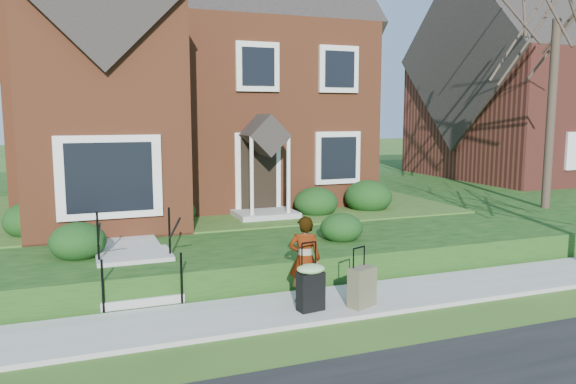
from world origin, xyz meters
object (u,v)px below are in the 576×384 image
front_steps (137,270)px  suitcase_olive (362,287)px  suitcase_black (311,284)px  woman (305,259)px

front_steps → suitcase_olive: front_steps is taller
suitcase_black → suitcase_olive: (0.90, -0.13, -0.11)m
suitcase_black → front_steps: bearing=132.5°
suitcase_black → suitcase_olive: suitcase_black is taller
woman → suitcase_olive: woman is taller
suitcase_olive → suitcase_black: bearing=149.6°
suitcase_black → suitcase_olive: bearing=-16.3°
front_steps → suitcase_olive: size_ratio=1.96×
front_steps → suitcase_olive: 4.16m
suitcase_olive → front_steps: bearing=124.8°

